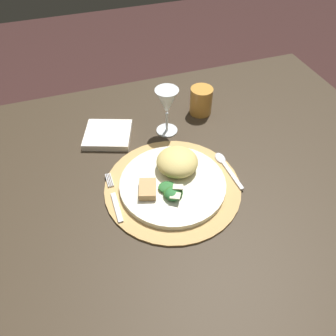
{
  "coord_description": "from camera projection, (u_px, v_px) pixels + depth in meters",
  "views": [
    {
      "loc": [
        -0.19,
        -0.54,
        1.35
      ],
      "look_at": [
        0.0,
        0.03,
        0.72
      ],
      "focal_mm": 36.05,
      "sensor_mm": 36.0,
      "label": 1
    }
  ],
  "objects": [
    {
      "name": "dining_table",
      "position": [
        169.0,
        214.0,
        0.96
      ],
      "size": [
        1.35,
        0.97,
        0.7
      ],
      "color": "#372B1D",
      "rests_on": "ground"
    },
    {
      "name": "fork",
      "position": [
        115.0,
        199.0,
        0.81
      ],
      "size": [
        0.01,
        0.16,
        0.0
      ],
      "color": "silver",
      "rests_on": "placemat"
    },
    {
      "name": "spoon",
      "position": [
        225.0,
        164.0,
        0.89
      ],
      "size": [
        0.03,
        0.14,
        0.01
      ],
      "color": "silver",
      "rests_on": "placemat"
    },
    {
      "name": "napkin",
      "position": [
        108.0,
        135.0,
        0.97
      ],
      "size": [
        0.16,
        0.16,
        0.02
      ],
      "primitive_type": "cube",
      "rotation": [
        0.0,
        0.0,
        -0.34
      ],
      "color": "white",
      "rests_on": "dining_table"
    },
    {
      "name": "wine_glass",
      "position": [
        167.0,
        103.0,
        0.93
      ],
      "size": [
        0.07,
        0.07,
        0.14
      ],
      "color": "silver",
      "rests_on": "dining_table"
    },
    {
      "name": "ground_plane",
      "position": [
        169.0,
        296.0,
        1.37
      ],
      "size": [
        6.0,
        6.0,
        0.0
      ],
      "primitive_type": "plane",
      "color": "#351E1C"
    },
    {
      "name": "salad_greens",
      "position": [
        172.0,
        192.0,
        0.8
      ],
      "size": [
        0.06,
        0.08,
        0.03
      ],
      "color": "#2D6326",
      "rests_on": "dinner_plate"
    },
    {
      "name": "dinner_plate",
      "position": [
        174.0,
        184.0,
        0.84
      ],
      "size": [
        0.26,
        0.26,
        0.01
      ],
      "primitive_type": "cylinder",
      "color": "silver",
      "rests_on": "placemat"
    },
    {
      "name": "pasta_serving",
      "position": [
        177.0,
        162.0,
        0.85
      ],
      "size": [
        0.12,
        0.12,
        0.05
      ],
      "primitive_type": "ellipsoid",
      "rotation": [
        0.0,
        0.0,
        1.39
      ],
      "color": "#DAC06A",
      "rests_on": "dinner_plate"
    },
    {
      "name": "placemat",
      "position": [
        174.0,
        186.0,
        0.84
      ],
      "size": [
        0.34,
        0.34,
        0.01
      ],
      "primitive_type": "cylinder",
      "color": "tan",
      "rests_on": "dining_table"
    },
    {
      "name": "bread_piece",
      "position": [
        148.0,
        189.0,
        0.8
      ],
      "size": [
        0.06,
        0.07,
        0.02
      ],
      "primitive_type": "cube",
      "rotation": [
        0.0,
        0.0,
        4.41
      ],
      "color": "tan",
      "rests_on": "dinner_plate"
    },
    {
      "name": "amber_tumbler",
      "position": [
        201.0,
        101.0,
        1.03
      ],
      "size": [
        0.07,
        0.07,
        0.09
      ],
      "primitive_type": "cylinder",
      "color": "gold",
      "rests_on": "dining_table"
    }
  ]
}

